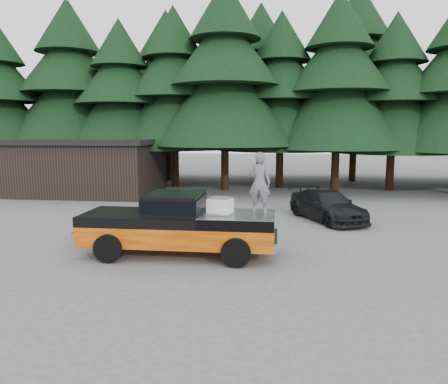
# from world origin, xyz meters

# --- Properties ---
(ground) EXTENTS (120.00, 120.00, 0.00)m
(ground) POSITION_xyz_m (0.00, 0.00, 0.00)
(ground) COLOR #4C4C4E
(ground) RESTS_ON ground
(pickup_truck) EXTENTS (6.00, 2.04, 1.33)m
(pickup_truck) POSITION_xyz_m (-0.61, -0.58, 0.67)
(pickup_truck) COLOR orange
(pickup_truck) RESTS_ON ground
(truck_cab) EXTENTS (1.66, 1.90, 0.59)m
(truck_cab) POSITION_xyz_m (-0.71, -0.58, 1.62)
(truck_cab) COLOR black
(truck_cab) RESTS_ON pickup_truck
(air_compressor) EXTENTS (0.77, 0.69, 0.45)m
(air_compressor) POSITION_xyz_m (0.70, -0.80, 1.56)
(air_compressor) COLOR silver
(air_compressor) RESTS_ON pickup_truck
(man_on_bed) EXTENTS (0.72, 0.53, 1.84)m
(man_on_bed) POSITION_xyz_m (1.82, -0.36, 2.25)
(man_on_bed) COLOR slate
(man_on_bed) RESTS_ON pickup_truck
(parked_car) EXTENTS (3.52, 4.72, 1.27)m
(parked_car) POSITION_xyz_m (4.48, 5.37, 0.64)
(parked_car) COLOR black
(parked_car) RESTS_ON ground
(utility_building) EXTENTS (8.40, 6.40, 3.30)m
(utility_building) POSITION_xyz_m (-9.00, 12.00, 1.67)
(utility_building) COLOR black
(utility_building) RESTS_ON ground
(treeline) EXTENTS (60.15, 16.05, 17.50)m
(treeline) POSITION_xyz_m (0.42, 17.20, 7.72)
(treeline) COLOR black
(treeline) RESTS_ON ground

